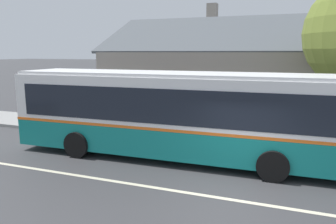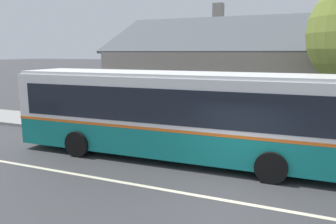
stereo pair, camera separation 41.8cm
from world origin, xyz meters
name	(u,v)px [view 1 (the left image)]	position (x,y,z in m)	size (l,w,h in m)	color
ground_plane	(233,200)	(0.00, 0.00, 0.00)	(300.00, 300.00, 0.00)	#38383A
sidewalk_far	(257,142)	(0.00, 6.00, 0.07)	(60.00, 3.00, 0.15)	gray
lane_divider_stripe	(233,200)	(0.00, 0.00, 0.00)	(60.00, 0.16, 0.01)	beige
community_building	(313,82)	(2.51, 14.33, 2.12)	(25.67, 10.87, 7.37)	gray
transit_bus	(171,112)	(-2.89, 2.90, 1.74)	(12.31, 2.97, 3.23)	#147F7A
bench_by_building	(72,118)	(-9.43, 5.55, 0.56)	(1.59, 0.51, 0.94)	brown
bench_down_street	(152,126)	(-4.75, 5.35, 0.57)	(1.62, 0.51, 0.94)	brown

